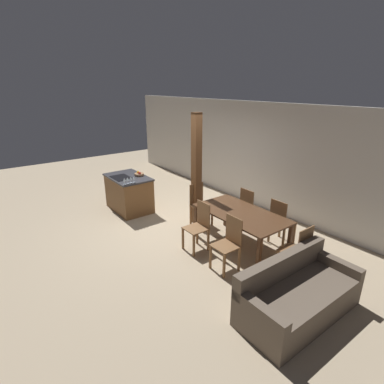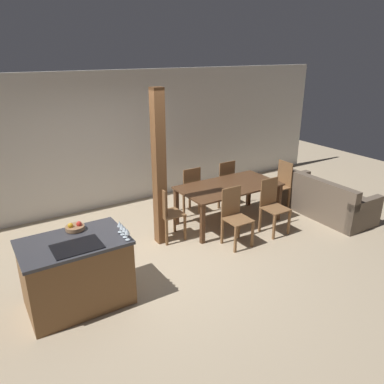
% 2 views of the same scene
% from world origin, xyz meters
% --- Properties ---
extents(ground_plane, '(16.00, 16.00, 0.00)m').
position_xyz_m(ground_plane, '(0.00, 0.00, 0.00)').
color(ground_plane, tan).
extents(wall_back, '(11.20, 0.08, 2.70)m').
position_xyz_m(wall_back, '(0.00, 2.60, 1.35)').
color(wall_back, silver).
rests_on(wall_back, ground_plane).
extents(kitchen_island, '(1.28, 0.84, 0.91)m').
position_xyz_m(kitchen_island, '(-1.43, -0.31, 0.45)').
color(kitchen_island, brown).
rests_on(kitchen_island, ground_plane).
extents(fruit_bowl, '(0.24, 0.24, 0.11)m').
position_xyz_m(fruit_bowl, '(-1.32, -0.05, 0.94)').
color(fruit_bowl, '#99704C').
rests_on(fruit_bowl, kitchen_island).
extents(wine_glass_near, '(0.07, 0.07, 0.15)m').
position_xyz_m(wine_glass_near, '(-0.86, -0.66, 1.02)').
color(wine_glass_near, silver).
rests_on(wine_glass_near, kitchen_island).
extents(wine_glass_middle, '(0.07, 0.07, 0.15)m').
position_xyz_m(wine_glass_middle, '(-0.86, -0.58, 1.02)').
color(wine_glass_middle, silver).
rests_on(wine_glass_middle, kitchen_island).
extents(wine_glass_far, '(0.07, 0.07, 0.15)m').
position_xyz_m(wine_glass_far, '(-0.86, -0.50, 1.02)').
color(wine_glass_far, silver).
rests_on(wine_glass_far, kitchen_island).
extents(wine_glass_end, '(0.07, 0.07, 0.15)m').
position_xyz_m(wine_glass_end, '(-0.86, -0.42, 1.02)').
color(wine_glass_end, silver).
rests_on(wine_glass_end, kitchen_island).
extents(dining_table, '(1.86, 0.99, 0.74)m').
position_xyz_m(dining_table, '(1.65, 0.60, 0.65)').
color(dining_table, '#51331E').
rests_on(dining_table, ground_plane).
extents(dining_chair_near_left, '(0.40, 0.40, 0.97)m').
position_xyz_m(dining_chair_near_left, '(1.24, -0.12, 0.51)').
color(dining_chair_near_left, brown).
rests_on(dining_chair_near_left, ground_plane).
extents(dining_chair_near_right, '(0.40, 0.40, 0.97)m').
position_xyz_m(dining_chair_near_right, '(2.07, -0.12, 0.51)').
color(dining_chair_near_right, brown).
rests_on(dining_chair_near_right, ground_plane).
extents(dining_chair_far_left, '(0.40, 0.40, 0.97)m').
position_xyz_m(dining_chair_far_left, '(1.24, 1.32, 0.51)').
color(dining_chair_far_left, brown).
rests_on(dining_chair_far_left, ground_plane).
extents(dining_chair_far_right, '(0.40, 0.40, 0.97)m').
position_xyz_m(dining_chair_far_right, '(2.07, 1.32, 0.51)').
color(dining_chair_far_right, brown).
rests_on(dining_chair_far_right, ground_plane).
extents(dining_chair_head_end, '(0.40, 0.40, 0.97)m').
position_xyz_m(dining_chair_head_end, '(0.35, 0.60, 0.51)').
color(dining_chair_head_end, brown).
rests_on(dining_chair_head_end, ground_plane).
extents(dining_chair_foot_end, '(0.40, 0.40, 0.97)m').
position_xyz_m(dining_chair_foot_end, '(2.96, 0.60, 0.51)').
color(dining_chair_foot_end, brown).
rests_on(dining_chair_foot_end, ground_plane).
extents(couch, '(0.86, 1.86, 0.80)m').
position_xyz_m(couch, '(3.48, -0.11, 0.28)').
color(couch, brown).
rests_on(couch, ground_plane).
extents(timber_post, '(0.18, 0.18, 2.54)m').
position_xyz_m(timber_post, '(0.24, 0.60, 1.27)').
color(timber_post, brown).
rests_on(timber_post, ground_plane).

